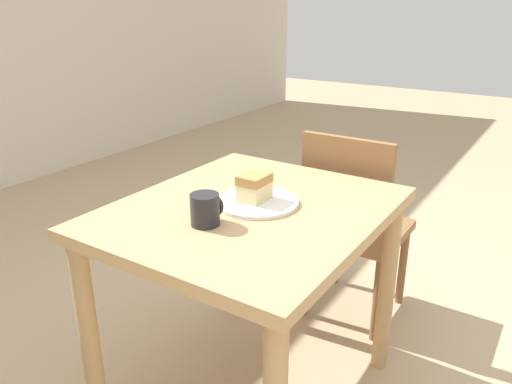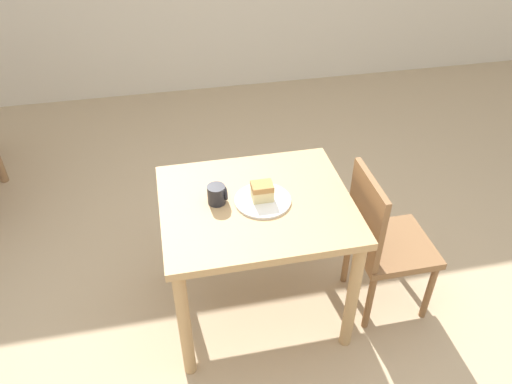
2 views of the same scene
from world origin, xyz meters
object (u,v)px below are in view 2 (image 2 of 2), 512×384
Objects in this scene: plate at (263,200)px; cake_slice at (262,191)px; coffee_mug at (217,194)px; chair_near_window at (382,239)px; dining_table_near at (256,220)px.

plate is 0.05m from cake_slice.
chair_near_window is at bearing -8.96° from coffee_mug.
chair_near_window is at bearing -9.19° from cake_slice.
coffee_mug is (-0.21, 0.03, -0.01)m from cake_slice.
chair_near_window is 3.21× the size of plate.
plate is 2.67× the size of cake_slice.
dining_table_near is 0.13m from plate.
chair_near_window is 0.89m from coffee_mug.
cake_slice is (-0.61, 0.10, 0.33)m from chair_near_window.
coffee_mug is at bearing 171.73° from cake_slice.
cake_slice is at bearing 80.81° from chair_near_window.
dining_table_near is 1.05× the size of chair_near_window.
dining_table_near is 0.18m from cake_slice.
chair_near_window is 8.58× the size of cake_slice.
plate is 0.22m from coffee_mug.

